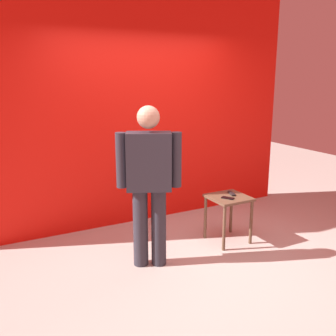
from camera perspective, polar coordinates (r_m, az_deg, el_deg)
The scene contains 6 objects.
ground_plane at distance 4.19m, azimuth 5.42°, elevation -13.96°, with size 12.00×12.00×0.00m, color #B7B2A8.
back_wall_red at distance 5.07m, azimuth -3.79°, elevation 10.72°, with size 4.41×0.12×3.37m, color red.
standing_person at distance 3.83m, azimuth -2.85°, elevation -1.64°, with size 0.64×0.39×1.66m.
side_table at distance 4.58m, azimuth 9.00°, elevation -5.43°, with size 0.45×0.45×0.56m.
cell_phone at distance 4.47m, azimuth 8.91°, elevation -4.44°, with size 0.07×0.14×0.01m, color black.
tv_remote at distance 4.63m, azimuth 9.46°, elevation -3.76°, with size 0.04×0.17×0.02m, color black.
Camera 1 is at (-2.06, -3.10, 1.94)m, focal length 40.85 mm.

